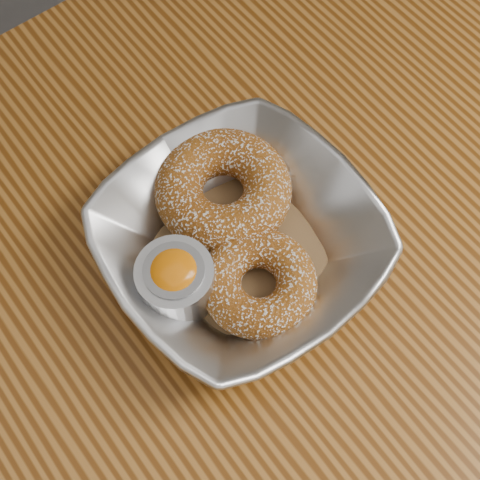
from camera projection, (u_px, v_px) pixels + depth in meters
ground_plane at (241, 469)px, 1.20m from camera, size 4.00×4.00×0.00m
table at (241, 385)px, 0.61m from camera, size 1.20×0.80×0.75m
serving_bowl at (240, 242)px, 0.53m from camera, size 0.21×0.21×0.05m
parchment at (240, 251)px, 0.55m from camera, size 0.20×0.20×0.00m
donut_back at (223, 190)px, 0.55m from camera, size 0.14×0.14×0.04m
donut_front at (259, 283)px, 0.52m from camera, size 0.13×0.13×0.03m
ramekin at (176, 281)px, 0.51m from camera, size 0.06×0.06×0.05m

